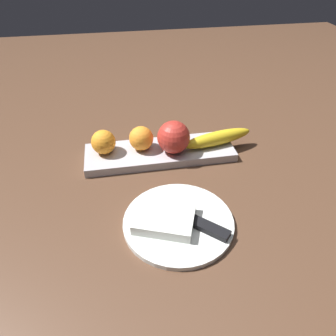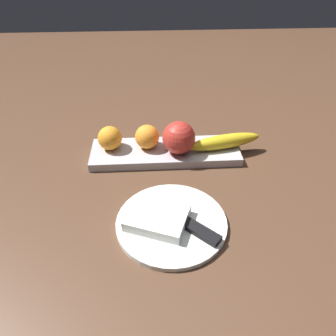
# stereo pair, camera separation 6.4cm
# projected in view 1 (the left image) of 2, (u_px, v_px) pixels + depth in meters

# --- Properties ---
(ground_plane) EXTENTS (2.40, 2.40, 0.00)m
(ground_plane) POSITION_uv_depth(u_px,v_px,m) (169.00, 153.00, 0.83)
(ground_plane) COLOR brown
(fruit_tray) EXTENTS (0.38, 0.12, 0.02)m
(fruit_tray) POSITION_uv_depth(u_px,v_px,m) (160.00, 153.00, 0.81)
(fruit_tray) COLOR #B7B4BB
(fruit_tray) RESTS_ON ground_plane
(apple) EXTENTS (0.08, 0.08, 0.08)m
(apple) POSITION_uv_depth(u_px,v_px,m) (174.00, 137.00, 0.77)
(apple) COLOR red
(apple) RESTS_ON fruit_tray
(banana) EXTENTS (0.20, 0.08, 0.04)m
(banana) POSITION_uv_depth(u_px,v_px,m) (217.00, 138.00, 0.81)
(banana) COLOR yellow
(banana) RESTS_ON fruit_tray
(orange_near_apple) EXTENTS (0.06, 0.06, 0.06)m
(orange_near_apple) POSITION_uv_depth(u_px,v_px,m) (103.00, 143.00, 0.77)
(orange_near_apple) COLOR orange
(orange_near_apple) RESTS_ON fruit_tray
(orange_near_banana) EXTENTS (0.06, 0.06, 0.06)m
(orange_near_banana) POSITION_uv_depth(u_px,v_px,m) (141.00, 137.00, 0.79)
(orange_near_banana) COLOR orange
(orange_near_banana) RESTS_ON fruit_tray
(dinner_plate) EXTENTS (0.22, 0.22, 0.01)m
(dinner_plate) POSITION_uv_depth(u_px,v_px,m) (178.00, 222.00, 0.63)
(dinner_plate) COLOR white
(dinner_plate) RESTS_ON ground_plane
(folded_napkin) EXTENTS (0.14, 0.12, 0.02)m
(folded_napkin) POSITION_uv_depth(u_px,v_px,m) (165.00, 218.00, 0.61)
(folded_napkin) COLOR white
(folded_napkin) RESTS_ON dinner_plate
(knife) EXTENTS (0.15, 0.14, 0.01)m
(knife) POSITION_uv_depth(u_px,v_px,m) (200.00, 224.00, 0.61)
(knife) COLOR silver
(knife) RESTS_ON dinner_plate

